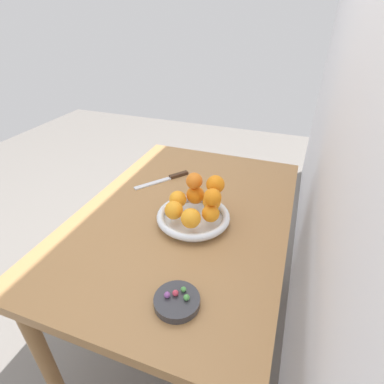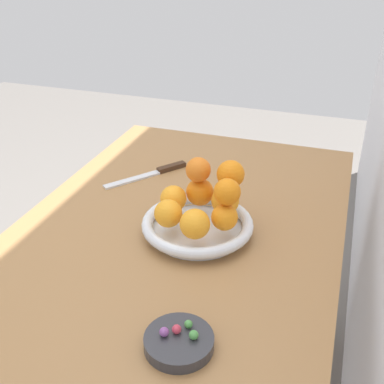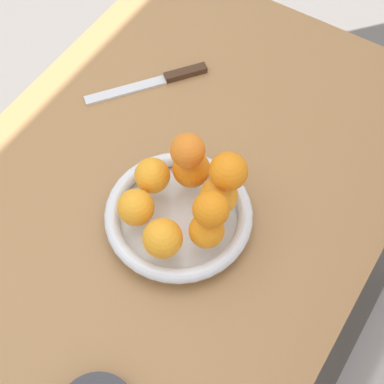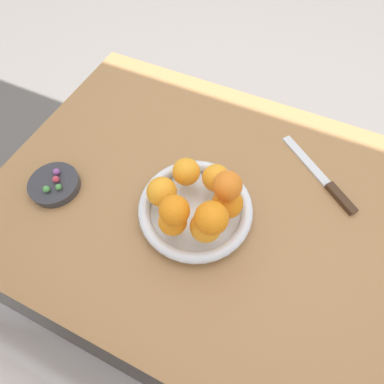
{
  "view_description": "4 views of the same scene",
  "coord_description": "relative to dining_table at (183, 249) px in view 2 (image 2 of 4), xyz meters",
  "views": [
    {
      "loc": [
        0.85,
        0.34,
        1.39
      ],
      "look_at": [
        0.03,
        0.04,
        0.86
      ],
      "focal_mm": 28.0,
      "sensor_mm": 36.0,
      "label": 1
    },
    {
      "loc": [
        0.94,
        0.34,
        1.36
      ],
      "look_at": [
        0.06,
        0.04,
        0.86
      ],
      "focal_mm": 45.0,
      "sensor_mm": 36.0,
      "label": 2
    },
    {
      "loc": [
        0.45,
        0.34,
        1.66
      ],
      "look_at": [
        0.04,
        0.08,
        0.86
      ],
      "focal_mm": 55.0,
      "sensor_mm": 36.0,
      "label": 3
    },
    {
      "loc": [
        -0.08,
        0.34,
        1.36
      ],
      "look_at": [
        0.05,
        0.06,
        0.85
      ],
      "focal_mm": 28.0,
      "sensor_mm": 36.0,
      "label": 4
    }
  ],
  "objects": [
    {
      "name": "orange_0",
      "position": [
        -0.02,
        0.04,
        0.16
      ],
      "size": [
        0.07,
        0.07,
        0.07
      ],
      "primitive_type": "sphere",
      "color": "orange",
      "rests_on": "fruit_bowl"
    },
    {
      "name": "orange_1",
      "position": [
        0.03,
        -0.01,
        0.16
      ],
      "size": [
        0.06,
        0.06,
        0.06
      ],
      "primitive_type": "sphere",
      "color": "orange",
      "rests_on": "fruit_bowl"
    },
    {
      "name": "orange_8",
      "position": [
        0.06,
        0.12,
        0.22
      ],
      "size": [
        0.06,
        0.06,
        0.06
      ],
      "primitive_type": "sphere",
      "color": "orange",
      "rests_on": "orange_4"
    },
    {
      "name": "candy_ball_1",
      "position": [
        0.36,
        0.14,
        0.12
      ],
      "size": [
        0.01,
        0.01,
        0.01
      ],
      "primitive_type": "sphere",
      "color": "#4C9947",
      "rests_on": "candy_dish"
    },
    {
      "name": "orange_4",
      "position": [
        0.07,
        0.12,
        0.16
      ],
      "size": [
        0.06,
        0.06,
        0.06
      ],
      "primitive_type": "sphere",
      "color": "orange",
      "rests_on": "fruit_bowl"
    },
    {
      "name": "candy_ball_2",
      "position": [
        0.38,
        0.12,
        0.12
      ],
      "size": [
        0.02,
        0.02,
        0.02
      ],
      "primitive_type": "sphere",
      "color": "#C6384C",
      "rests_on": "candy_dish"
    },
    {
      "name": "knife",
      "position": [
        -0.2,
        -0.16,
        0.09
      ],
      "size": [
        0.22,
        0.18,
        0.01
      ],
      "color": "#3F2819",
      "rests_on": "dining_table"
    },
    {
      "name": "candy_ball_0",
      "position": [
        0.38,
        0.15,
        0.12
      ],
      "size": [
        0.02,
        0.02,
        0.02
      ],
      "primitive_type": "sphere",
      "color": "#4C9947",
      "rests_on": "candy_dish"
    },
    {
      "name": "orange_2",
      "position": [
        0.09,
        0.0,
        0.16
      ],
      "size": [
        0.06,
        0.06,
        0.06
      ],
      "primitive_type": "sphere",
      "color": "orange",
      "rests_on": "fruit_bowl"
    },
    {
      "name": "fruit_bowl",
      "position": [
        0.05,
        0.05,
        0.11
      ],
      "size": [
        0.26,
        0.26,
        0.04
      ],
      "color": "silver",
      "rests_on": "dining_table"
    },
    {
      "name": "dining_table",
      "position": [
        0.0,
        0.0,
        0.0
      ],
      "size": [
        1.1,
        0.76,
        0.74
      ],
      "color": "#9E7042",
      "rests_on": "ground_plane"
    },
    {
      "name": "orange_6",
      "position": [
        -0.01,
        0.11,
        0.22
      ],
      "size": [
        0.06,
        0.06,
        0.06
      ],
      "primitive_type": "sphere",
      "color": "orange",
      "rests_on": "orange_5"
    },
    {
      "name": "orange_3",
      "position": [
        0.12,
        0.07,
        0.16
      ],
      "size": [
        0.07,
        0.07,
        0.07
      ],
      "primitive_type": "sphere",
      "color": "orange",
      "rests_on": "fruit_bowl"
    },
    {
      "name": "orange_5",
      "position": [
        -0.0,
        0.1,
        0.16
      ],
      "size": [
        0.06,
        0.06,
        0.06
      ],
      "primitive_type": "sphere",
      "color": "orange",
      "rests_on": "fruit_bowl"
    },
    {
      "name": "candy_ball_3",
      "position": [
        0.39,
        0.11,
        0.12
      ],
      "size": [
        0.02,
        0.02,
        0.02
      ],
      "primitive_type": "sphere",
      "color": "#8C4C99",
      "rests_on": "candy_dish"
    },
    {
      "name": "orange_7",
      "position": [
        -0.01,
        0.04,
        0.22
      ],
      "size": [
        0.06,
        0.06,
        0.06
      ],
      "primitive_type": "sphere",
      "color": "orange",
      "rests_on": "orange_0"
    },
    {
      "name": "candy_dish",
      "position": [
        0.39,
        0.13,
        0.1
      ],
      "size": [
        0.12,
        0.12,
        0.02
      ],
      "primitive_type": "cylinder",
      "color": "#333338",
      "rests_on": "dining_table"
    }
  ]
}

